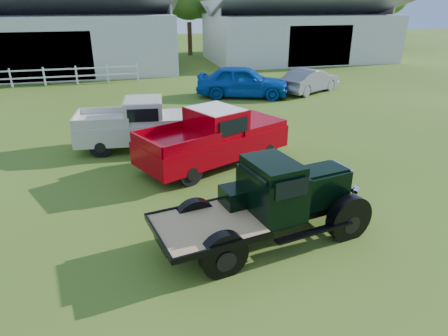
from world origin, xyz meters
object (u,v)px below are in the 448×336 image
object	(u,v)px
white_pickup	(142,124)
vintage_flatbed	(267,202)
misc_car_grey	(310,81)
red_pickup	(214,137)
misc_car_blue	(243,81)

from	to	relation	value
white_pickup	vintage_flatbed	bearing A→B (deg)	-66.30
white_pickup	misc_car_grey	distance (m)	12.84
vintage_flatbed	red_pickup	size ratio (longest dim) A/B	0.92
white_pickup	misc_car_blue	world-z (taller)	white_pickup
vintage_flatbed	white_pickup	distance (m)	7.55
red_pickup	misc_car_grey	size ratio (longest dim) A/B	1.25
red_pickup	misc_car_blue	bearing A→B (deg)	42.44
vintage_flatbed	white_pickup	size ratio (longest dim) A/B	0.99
misc_car_blue	vintage_flatbed	bearing A→B (deg)	-174.80
vintage_flatbed	misc_car_grey	xyz separation A→B (m)	(8.17, 14.57, -0.27)
misc_car_blue	misc_car_grey	distance (m)	4.29
vintage_flatbed	misc_car_blue	xyz separation A→B (m)	(3.88, 14.44, -0.09)
misc_car_blue	misc_car_grey	bearing A→B (deg)	-67.91
white_pickup	misc_car_blue	xyz separation A→B (m)	(6.21, 7.25, -0.02)
misc_car_grey	red_pickup	bearing A→B (deg)	109.68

